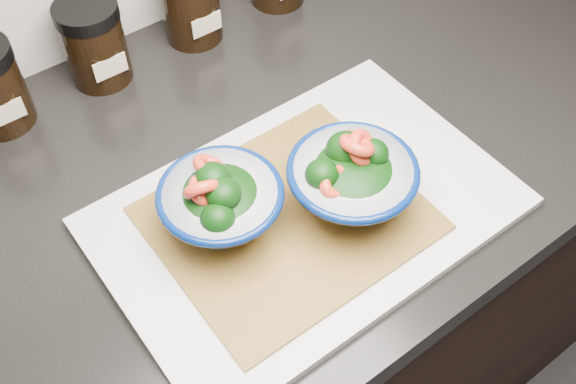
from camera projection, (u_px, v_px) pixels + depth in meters
cabinet at (192, 382)px, 1.13m from camera, size 3.43×0.58×0.86m
countertop at (148, 226)px, 0.78m from camera, size 3.50×0.60×0.04m
cutting_board at (306, 212)px, 0.76m from camera, size 0.45×0.30×0.01m
bamboo_mat at (288, 218)px, 0.74m from camera, size 0.28×0.24×0.00m
bowl_left at (220, 203)px, 0.70m from camera, size 0.13×0.13×0.10m
bowl_right at (351, 179)px, 0.72m from camera, size 0.14×0.14×0.11m
spice_jar_c at (94, 43)px, 0.86m from camera, size 0.08×0.08×0.11m
spice_jar_d at (191, 2)px, 0.92m from camera, size 0.08×0.08×0.11m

